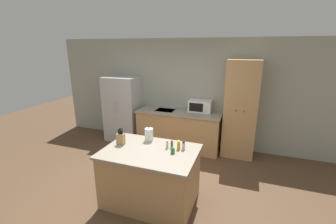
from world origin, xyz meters
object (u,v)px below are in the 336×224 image
fire_extinguisher (105,129)px  spice_bottle_pale_salt (167,145)px  kettle (149,135)px  spice_bottle_tall_dark (172,145)px  knife_block (121,139)px  spice_bottle_short_red (173,151)px  microwave (200,106)px  pantry_cabinet (240,110)px  refrigerator (123,109)px  spice_bottle_green_herb (179,145)px  spice_bottle_amber_oil (183,146)px

fire_extinguisher → spice_bottle_pale_salt: bearing=-37.5°
kettle → spice_bottle_tall_dark: bearing=-17.6°
knife_block → spice_bottle_short_red: knife_block is taller
spice_bottle_tall_dark → fire_extinguisher: (-2.64, 1.94, -0.77)m
spice_bottle_short_red → spice_bottle_pale_salt: spice_bottle_pale_salt is taller
microwave → spice_bottle_pale_salt: size_ratio=4.07×
spice_bottle_tall_dark → spice_bottle_short_red: bearing=-66.8°
pantry_cabinet → fire_extinguisher: (-3.57, -0.02, -0.90)m
refrigerator → pantry_cabinet: (2.93, 0.05, 0.24)m
microwave → spice_bottle_green_herb: microwave is taller
spice_bottle_green_herb → refrigerator: bearing=137.7°
knife_block → spice_bottle_pale_salt: knife_block is taller
pantry_cabinet → spice_bottle_tall_dark: (-0.92, -1.96, -0.13)m
spice_bottle_pale_salt → spice_bottle_tall_dark: bearing=29.8°
refrigerator → kettle: 2.35m
pantry_cabinet → spice_bottle_green_herb: (-0.81, -1.97, -0.12)m
spice_bottle_tall_dark → spice_bottle_pale_salt: bearing=-150.2°
microwave → spice_bottle_short_red: (0.06, -2.22, -0.13)m
spice_bottle_tall_dark → spice_bottle_pale_salt: (-0.06, -0.04, 0.00)m
microwave → spice_bottle_tall_dark: 2.05m
spice_bottle_tall_dark → spice_bottle_amber_oil: (0.19, -0.00, 0.01)m
spice_bottle_green_herb → spice_bottle_pale_salt: bearing=-173.3°
knife_block → spice_bottle_green_herb: (0.93, 0.14, -0.03)m
spice_bottle_green_herb → kettle: size_ratio=0.61×
pantry_cabinet → fire_extinguisher: bearing=-179.8°
refrigerator → spice_bottle_short_red: refrigerator is taller
spice_bottle_short_red → spice_bottle_pale_salt: bearing=134.9°
kettle → knife_block: bearing=-140.8°
kettle → refrigerator: bearing=131.3°
spice_bottle_green_herb → fire_extinguisher: 3.47m
spice_bottle_tall_dark → spice_bottle_pale_salt: size_ratio=0.92×
kettle → spice_bottle_short_red: bearing=-31.2°
spice_bottle_amber_oil → spice_bottle_green_herb: (-0.07, -0.01, 0.00)m
microwave → spice_bottle_short_red: size_ratio=5.98×
pantry_cabinet → knife_block: pantry_cabinet is taller
knife_block → pantry_cabinet: bearing=50.5°
spice_bottle_short_red → spice_bottle_green_herb: spice_bottle_green_herb is taller
pantry_cabinet → fire_extinguisher: pantry_cabinet is taller
spice_bottle_amber_oil → kettle: (-0.64, 0.14, 0.04)m
spice_bottle_short_red → microwave: bearing=91.6°
spice_bottle_green_herb → knife_block: bearing=-171.6°
pantry_cabinet → spice_bottle_tall_dark: 2.17m
spice_bottle_short_red → spice_bottle_amber_oil: spice_bottle_amber_oil is taller
spice_bottle_amber_oil → spice_bottle_green_herb: size_ratio=0.98×
microwave → spice_bottle_amber_oil: 2.06m
refrigerator → spice_bottle_pale_salt: refrigerator is taller
knife_block → kettle: 0.47m
pantry_cabinet → kettle: (-1.38, -1.82, -0.08)m
fire_extinguisher → kettle: bearing=-39.4°
refrigerator → knife_block: refrigerator is taller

